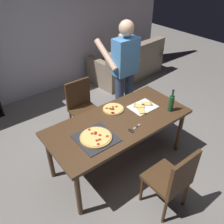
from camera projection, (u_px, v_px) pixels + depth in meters
The scene contains 12 objects.
ground_plane at pixel (118, 162), 3.38m from camera, with size 12.00×12.00×0.00m, color gray.
back_wall at pixel (30, 25), 4.26m from camera, with size 6.40×0.10×2.80m, color #BCB7C6.
dining_table at pixel (119, 125), 2.99m from camera, with size 1.87×0.86×0.75m.
chair_near_camera at pixel (173, 179), 2.50m from camera, with size 0.42×0.42×0.90m.
chair_far_side at pixel (82, 105), 3.68m from camera, with size 0.42×0.42×0.90m.
couch at pixel (128, 65), 5.45m from camera, with size 1.77×1.00×0.85m.
person_serving_pizza at pixel (124, 70), 3.59m from camera, with size 0.55×0.54×1.75m.
pepperoni_pizza_on_tray at pixel (96, 138), 2.66m from camera, with size 0.43×0.43×0.04m.
pizza_slices_on_towel at pixel (143, 107), 3.19m from camera, with size 0.36×0.29×0.03m.
wine_bottle at pixel (171, 103), 3.07m from camera, with size 0.07×0.07×0.32m.
kitchen_scissors at pixel (133, 129), 2.80m from camera, with size 0.20×0.09×0.01m.
second_pizza_plain at pixel (113, 109), 3.15m from camera, with size 0.29×0.29×0.03m.
Camera 1 is at (-1.52, -1.80, 2.53)m, focal length 37.37 mm.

